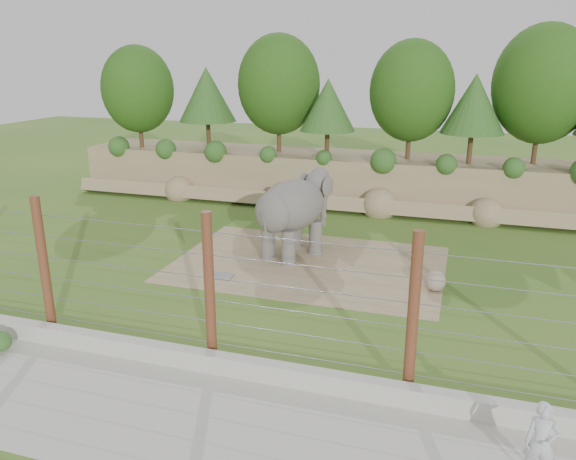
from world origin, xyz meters
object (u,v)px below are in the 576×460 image
(barrier_fence, at_px, (209,289))
(stone_ball, at_px, (435,281))
(elephant, at_px, (292,217))
(zookeeper, at_px, (541,442))

(barrier_fence, bearing_deg, stone_ball, 50.42)
(elephant, height_order, barrier_fence, barrier_fence)
(elephant, bearing_deg, zookeeper, -30.57)
(barrier_fence, bearing_deg, zookeeper, -15.49)
(stone_ball, xyz_separation_m, zookeeper, (2.36, -8.42, 0.44))
(barrier_fence, relative_size, zookeeper, 12.71)
(elephant, height_order, stone_ball, elephant)
(elephant, distance_m, barrier_fence, 8.19)
(elephant, xyz_separation_m, stone_ball, (5.59, -1.85, -1.22))
(elephant, bearing_deg, barrier_fence, -65.75)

